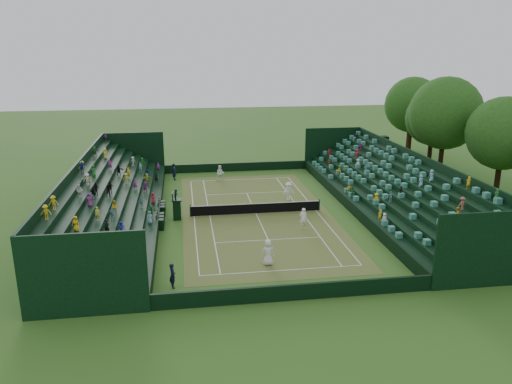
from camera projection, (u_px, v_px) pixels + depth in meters
ground at (256, 214)px, 44.36m from camera, size 160.00×160.00×0.00m
court_surface at (256, 213)px, 44.35m from camera, size 12.97×26.77×0.01m
perimeter_wall_north at (236, 167)px, 59.29m from camera, size 17.17×0.20×1.00m
perimeter_wall_south at (296, 292)px, 29.14m from camera, size 17.17×0.20×1.00m
perimeter_wall_east at (348, 204)px, 45.42m from camera, size 0.20×31.77×1.00m
perimeter_wall_west at (159, 213)px, 43.01m from camera, size 0.20×31.77×1.00m
north_grandstand at (392, 191)px, 45.72m from camera, size 6.60×32.00×4.90m
south_grandstand at (108, 203)px, 42.13m from camera, size 6.60×32.00×4.90m
tennis_net at (256, 208)px, 44.21m from camera, size 11.67×0.10×1.06m
scoreboard_tower at (380, 141)px, 61.17m from camera, size 2.00×1.00×3.70m
tree_row at (444, 116)px, 55.48m from camera, size 11.21×36.16×11.39m
umpire_chair at (177, 207)px, 42.55m from camera, size 0.85×0.85×2.68m
courtside_chairs at (161, 214)px, 42.67m from camera, size 0.60×5.56×1.30m
player_near_west at (268, 252)px, 33.71m from camera, size 0.91×0.62×1.81m
player_near_east at (303, 218)px, 40.44m from camera, size 0.65×0.43×1.78m
player_far_west at (220, 173)px, 54.80m from camera, size 0.95×0.79×1.79m
player_far_east at (289, 191)px, 48.05m from camera, size 1.30×0.97×1.79m
line_judge_north at (174, 172)px, 55.26m from camera, size 0.50×0.71×1.86m
line_judge_south at (173, 275)px, 30.57m from camera, size 0.52×0.66×1.60m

